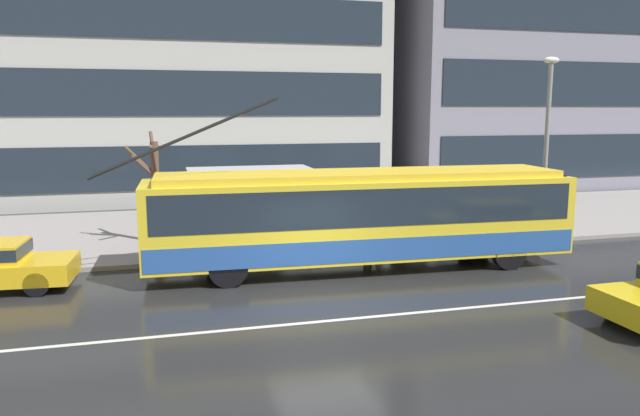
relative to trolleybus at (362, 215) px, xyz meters
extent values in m
plane|color=#252627|center=(-1.90, -2.93, -1.59)|extent=(160.00, 160.00, 0.00)
cube|color=gray|center=(-1.90, 6.60, -1.52)|extent=(80.00, 10.00, 0.14)
cube|color=silver|center=(-1.90, -4.13, -1.59)|extent=(72.00, 0.14, 0.01)
cube|color=yellow|center=(-0.02, 0.00, -0.04)|extent=(12.50, 2.96, 2.26)
cube|color=yellow|center=(-0.02, 0.00, 1.19)|extent=(11.74, 2.68, 0.20)
cube|color=#1E2833|center=(-0.02, 0.00, 0.41)|extent=(12.00, 2.97, 1.04)
cube|color=#29559F|center=(-0.02, 0.00, -0.77)|extent=(12.37, 2.99, 0.63)
cube|color=#1E2833|center=(6.13, -0.24, 0.41)|extent=(0.21, 2.18, 1.13)
cube|color=black|center=(5.98, -0.24, 0.99)|extent=(0.23, 1.88, 0.28)
cylinder|color=black|center=(-4.96, 0.55, 2.32)|extent=(4.99, 0.26, 2.12)
cylinder|color=black|center=(-4.99, -0.15, 2.32)|extent=(4.99, 0.26, 2.12)
cylinder|color=black|center=(4.24, 0.92, -1.07)|extent=(1.05, 0.34, 1.04)
cylinder|color=black|center=(4.15, -1.25, -1.07)|extent=(1.05, 0.34, 1.04)
cylinder|color=black|center=(-3.94, 1.24, -1.07)|extent=(1.05, 0.34, 1.04)
cylinder|color=black|center=(-4.03, -0.93, -1.07)|extent=(1.05, 0.34, 1.04)
cylinder|color=black|center=(4.21, -5.56, -1.28)|extent=(0.62, 0.21, 0.62)
cylinder|color=black|center=(-8.67, 1.05, -1.28)|extent=(0.63, 0.25, 0.62)
cylinder|color=black|center=(-8.78, -0.50, -1.28)|extent=(0.63, 0.25, 0.62)
cylinder|color=gray|center=(-0.82, 2.95, -0.21)|extent=(0.08, 0.08, 2.47)
cylinder|color=gray|center=(-4.65, 2.95, -0.21)|extent=(0.08, 0.08, 2.47)
cylinder|color=gray|center=(-0.82, 4.49, -0.21)|extent=(0.08, 0.08, 2.47)
cylinder|color=gray|center=(-4.65, 4.49, -0.21)|extent=(0.08, 0.08, 2.47)
cube|color=#99ADB2|center=(-2.74, 4.49, -0.16)|extent=(3.64, 0.04, 1.98)
cube|color=#B2B2B7|center=(-2.74, 3.72, 1.06)|extent=(4.13, 1.83, 0.08)
cube|color=brown|center=(-2.74, 4.11, -1.00)|extent=(2.68, 0.36, 0.08)
cylinder|color=black|center=(1.03, 2.07, -1.04)|extent=(0.14, 0.14, 0.82)
cylinder|color=black|center=(0.87, 2.10, -1.04)|extent=(0.14, 0.14, 0.82)
cylinder|color=maroon|center=(0.95, 2.09, -0.34)|extent=(0.43, 0.43, 0.59)
sphere|color=tan|center=(0.95, 2.09, 0.07)|extent=(0.22, 0.22, 0.22)
cone|color=black|center=(0.83, 2.11, 0.36)|extent=(1.22, 1.22, 0.27)
cylinder|color=#333333|center=(0.83, 2.11, -0.15)|extent=(0.02, 0.02, 0.76)
cylinder|color=black|center=(2.07, 3.77, -1.01)|extent=(0.14, 0.14, 0.87)
cylinder|color=black|center=(2.01, 3.92, -1.01)|extent=(0.14, 0.14, 0.87)
cylinder|color=gray|center=(2.04, 3.85, -0.26)|extent=(0.47, 0.47, 0.63)
sphere|color=#C3B18C|center=(2.04, 3.85, 0.17)|extent=(0.24, 0.24, 0.24)
cone|color=gold|center=(2.08, 3.73, 0.47)|extent=(1.29, 1.29, 0.27)
cylinder|color=#333333|center=(2.08, 3.73, -0.07)|extent=(0.02, 0.02, 0.79)
cylinder|color=black|center=(3.90, 3.91, -1.03)|extent=(0.14, 0.14, 0.84)
cylinder|color=black|center=(3.99, 4.04, -1.03)|extent=(0.14, 0.14, 0.84)
cylinder|color=#837759|center=(3.95, 3.98, -0.32)|extent=(0.50, 0.50, 0.59)
sphere|color=tan|center=(3.95, 3.98, 0.09)|extent=(0.23, 0.23, 0.23)
cone|color=black|center=(3.88, 3.88, 0.39)|extent=(1.32, 1.32, 0.30)
cylinder|color=#333333|center=(3.88, 3.88, -0.15)|extent=(0.02, 0.02, 0.77)
cylinder|color=gray|center=(7.53, 2.03, 1.58)|extent=(0.16, 0.16, 6.07)
ellipsoid|color=silver|center=(7.53, 2.03, 4.74)|extent=(0.60, 0.32, 0.24)
cylinder|color=brown|center=(-5.82, 4.55, 0.28)|extent=(0.27, 0.27, 3.45)
cylinder|color=brown|center=(-5.87, 4.88, 1.87)|extent=(0.23, 0.77, 0.92)
cylinder|color=brown|center=(-5.86, 3.93, 1.42)|extent=(0.20, 1.33, 1.08)
cylinder|color=brown|center=(-6.19, 4.59, 1.15)|extent=(0.84, 0.20, 0.83)
cylinder|color=brown|center=(-6.30, 4.71, 1.34)|extent=(1.07, 0.45, 1.05)
cube|color=#1E2833|center=(-5.07, 12.87, 0.33)|extent=(20.92, 0.06, 2.09)
cube|color=#1E2833|center=(-5.07, 12.87, 3.81)|extent=(20.92, 0.06, 2.09)
cube|color=#1E2833|center=(-5.07, 12.87, 7.29)|extent=(20.92, 0.06, 2.09)
cube|color=#1E2833|center=(18.04, 11.79, 0.54)|extent=(19.51, 0.06, 2.32)
cube|color=#1E2833|center=(18.04, 11.79, 4.42)|extent=(19.51, 0.06, 2.32)
cube|color=#1E2833|center=(18.04, 11.79, 8.29)|extent=(19.51, 0.06, 2.32)
camera|label=1|loc=(-5.66, -16.46, 3.07)|focal=33.81mm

